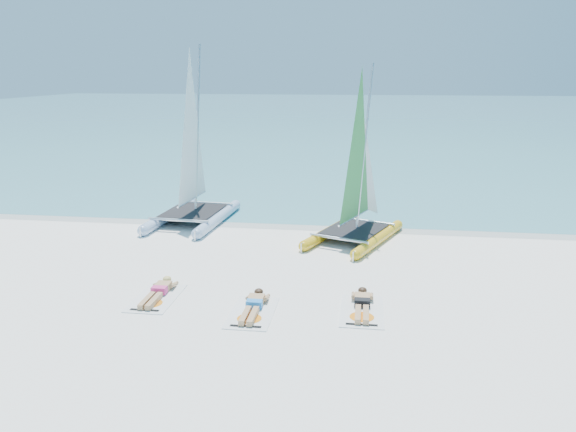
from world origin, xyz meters
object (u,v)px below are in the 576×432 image
(catamaran_blue, at_px, (192,169))
(sunbather_b, at_px, (254,305))
(towel_a, at_px, (156,298))
(catamaran_yellow, at_px, (360,183))
(towel_c, at_px, (362,311))
(sunbather_a, at_px, (159,291))
(towel_b, at_px, (252,313))
(sunbather_c, at_px, (362,303))

(catamaran_blue, distance_m, sunbather_b, 8.69)
(catamaran_blue, distance_m, towel_a, 7.64)
(catamaran_yellow, relative_size, towel_c, 3.18)
(sunbather_a, relative_size, towel_b, 0.93)
(catamaran_blue, xyz_separation_m, towel_b, (3.76, -7.80, -1.96))
(catamaran_yellow, bearing_deg, sunbather_c, -66.77)
(sunbather_a, distance_m, towel_c, 5.04)
(sunbather_b, relative_size, towel_c, 0.93)
(towel_a, xyz_separation_m, sunbather_c, (5.03, 0.10, 0.11))
(sunbather_b, distance_m, sunbather_c, 2.55)
(towel_a, height_order, sunbather_c, sunbather_c)
(catamaran_yellow, xyz_separation_m, sunbather_b, (-2.35, -6.38, -1.73))
(towel_b, bearing_deg, sunbather_c, 13.83)
(towel_a, bearing_deg, sunbather_a, 90.00)
(catamaran_blue, xyz_separation_m, sunbather_a, (1.24, -7.09, -1.85))
(catamaran_blue, bearing_deg, towel_b, -59.95)
(sunbather_a, height_order, sunbather_c, same)
(towel_b, bearing_deg, catamaran_yellow, 70.31)
(catamaran_blue, relative_size, towel_b, 3.57)
(sunbather_b, bearing_deg, catamaran_yellow, 69.76)
(towel_b, distance_m, towel_c, 2.55)
(catamaran_yellow, relative_size, sunbather_b, 3.40)
(sunbather_b, bearing_deg, towel_a, 172.54)
(sunbather_b, height_order, sunbather_c, same)
(towel_a, distance_m, towel_c, 5.03)
(towel_a, relative_size, sunbather_c, 1.07)
(towel_a, xyz_separation_m, towel_c, (5.03, -0.09, 0.00))
(towel_a, xyz_separation_m, sunbather_a, (0.00, 0.19, 0.11))
(towel_a, height_order, towel_c, same)
(catamaran_yellow, xyz_separation_m, towel_b, (-2.35, -6.57, -1.84))
(sunbather_a, bearing_deg, sunbather_c, -1.08)
(towel_b, distance_m, sunbather_c, 2.59)
(sunbather_b, relative_size, sunbather_c, 1.00)
(catamaran_yellow, relative_size, sunbather_a, 3.40)
(towel_c, bearing_deg, sunbather_b, -174.66)
(towel_b, relative_size, towel_c, 1.00)
(towel_a, bearing_deg, catamaran_yellow, 51.17)
(catamaran_yellow, height_order, sunbather_a, catamaran_yellow)
(catamaran_yellow, xyz_separation_m, sunbather_c, (0.16, -5.95, -1.73))
(towel_b, distance_m, sunbather_b, 0.22)
(sunbather_a, distance_m, towel_b, 2.62)
(towel_b, bearing_deg, towel_c, 9.64)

